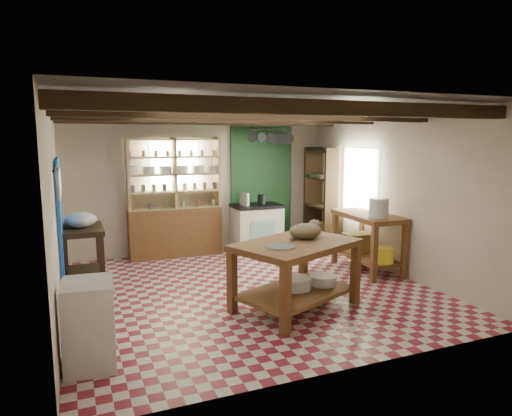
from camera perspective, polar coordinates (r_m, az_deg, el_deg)
name	(u,v)px	position (r m, az deg, el deg)	size (l,w,h in m)	color
floor	(249,290)	(6.73, -0.94, -10.25)	(5.00, 5.00, 0.02)	maroon
ceiling	(248,107)	(6.38, -1.00, 12.51)	(5.00, 5.00, 0.02)	#444449
wall_back	(201,184)	(8.79, -6.91, 2.94)	(5.00, 0.04, 2.60)	beige
wall_front	(348,236)	(4.23, 11.46, -3.49)	(5.00, 0.04, 2.60)	beige
wall_left	(55,212)	(6.00, -23.82, -0.46)	(0.04, 5.00, 2.60)	beige
wall_right	(392,193)	(7.69, 16.68, 1.81)	(0.04, 5.00, 2.60)	beige
ceiling_beams	(248,116)	(6.37, -1.00, 11.44)	(5.00, 3.80, 0.15)	#352212
blue_wall_patch	(60,216)	(6.92, -23.30, -0.96)	(0.04, 1.40, 1.60)	#1850B5
green_wall_patch	(262,185)	(9.17, 0.70, 2.94)	(1.30, 0.04, 2.30)	#1E4B25
window_back	(175,164)	(8.62, -10.15, 5.43)	(0.90, 0.02, 0.80)	white
window_right	(356,181)	(8.46, 12.35, 3.26)	(0.02, 1.30, 1.20)	white
utensil_rail	(55,181)	(4.75, -23.78, 3.14)	(0.06, 0.90, 0.28)	black
pot_rack	(270,138)	(8.74, 1.80, 8.75)	(0.86, 0.12, 0.36)	black
shelving_unit	(175,197)	(8.50, -10.13, 1.31)	(1.70, 0.34, 2.20)	tan
tall_rack	(323,198)	(9.07, 8.37, 1.19)	(0.40, 0.86, 2.00)	#352212
work_table	(296,275)	(5.94, 4.97, -8.36)	(1.54, 1.03, 0.87)	brown
stove	(257,227)	(8.91, 0.10, -2.43)	(0.92, 0.62, 0.90)	white
prep_table	(83,257)	(7.25, -20.82, -5.70)	(0.60, 0.88, 0.89)	#352212
white_cabinet	(89,324)	(4.78, -20.11, -13.47)	(0.47, 0.56, 0.84)	silver
right_counter	(368,242)	(7.77, 13.77, -4.18)	(0.67, 1.33, 0.95)	brown
cat	(306,231)	(6.03, 6.21, -2.87)	(0.44, 0.34, 0.20)	olive
steel_tray	(281,246)	(5.54, 3.09, -4.82)	(0.36, 0.36, 0.02)	#9E9EA5
basin_large	(295,283)	(6.05, 4.90, -9.36)	(0.42, 0.42, 0.15)	silver
basin_small	(323,280)	(6.26, 8.35, -8.87)	(0.37, 0.37, 0.13)	silver
kettle_left	(245,199)	(8.73, -1.42, 1.14)	(0.21, 0.21, 0.24)	#9E9EA5
kettle_right	(262,199)	(8.85, 0.70, 1.10)	(0.15, 0.15, 0.19)	black
enamel_bowl	(81,220)	(7.14, -21.06, -1.37)	(0.45, 0.45, 0.23)	silver
white_bucket	(379,208)	(7.34, 15.10, 0.02)	(0.30, 0.30, 0.30)	silver
wicker_basket	(358,242)	(8.03, 12.59, -4.21)	(0.45, 0.36, 0.31)	olive
yellow_tub	(383,255)	(7.43, 15.63, -5.68)	(0.32, 0.32, 0.24)	yellow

